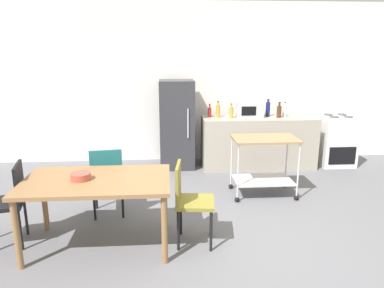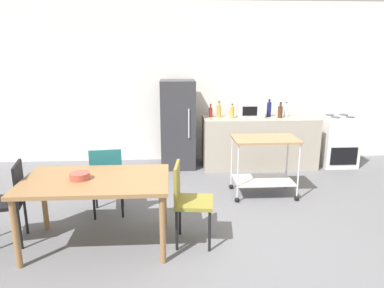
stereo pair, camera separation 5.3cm
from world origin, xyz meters
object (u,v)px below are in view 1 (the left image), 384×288
at_px(stove_oven, 336,140).
at_px(fruit_bowl, 81,176).
at_px(bottle_soy_sauce, 231,112).
at_px(bottle_vinegar, 279,111).
at_px(dining_table, 97,186).
at_px(refrigerator, 177,124).
at_px(microwave, 249,109).
at_px(bottle_hot_sauce, 218,111).
at_px(bottle_sparkling_water, 268,109).
at_px(bottle_soda, 210,112).
at_px(chair_olive, 189,198).
at_px(bottle_sesame_oil, 285,111).
at_px(kitchen_cart, 264,157).
at_px(chair_teal, 107,177).
at_px(chair_black, 9,199).

bearing_deg(stove_oven, fruit_bowl, -146.71).
relative_size(bottle_soy_sauce, bottle_vinegar, 0.91).
distance_m(dining_table, refrigerator, 2.82).
bearing_deg(microwave, bottle_hot_sauce, -178.58).
bearing_deg(microwave, bottle_sparkling_water, 0.89).
relative_size(bottle_soda, bottle_soy_sauce, 0.94).
bearing_deg(chair_olive, bottle_hot_sauce, -7.46).
bearing_deg(bottle_sesame_oil, kitchen_cart, -117.81).
xyz_separation_m(stove_oven, bottle_sesame_oil, (-0.97, 0.05, 0.55)).
distance_m(chair_olive, chair_teal, 1.22).
bearing_deg(bottle_soy_sauce, dining_table, -125.95).
xyz_separation_m(dining_table, chair_black, (-0.94, 0.10, -0.15)).
xyz_separation_m(bottle_sparkling_water, bottle_sesame_oil, (0.30, -0.03, -0.03)).
bearing_deg(microwave, bottle_soy_sauce, -162.66).
relative_size(chair_teal, microwave, 1.93).
height_order(chair_teal, stove_oven, stove_oven).
xyz_separation_m(microwave, bottle_sesame_oil, (0.64, -0.02, -0.03)).
bearing_deg(refrigerator, bottle_hot_sauce, -1.98).
distance_m(bottle_hot_sauce, bottle_vinegar, 1.07).
xyz_separation_m(stove_oven, refrigerator, (-2.90, 0.08, 0.32)).
bearing_deg(fruit_bowl, kitchen_cart, 29.30).
bearing_deg(bottle_sparkling_water, refrigerator, 179.79).
bearing_deg(chair_olive, chair_teal, 59.90).
relative_size(chair_olive, microwave, 1.93).
bearing_deg(refrigerator, bottle_sesame_oil, -0.98).
bearing_deg(microwave, dining_table, -129.44).
bearing_deg(chair_olive, kitchen_cart, -35.26).
bearing_deg(bottle_sesame_oil, stove_oven, -2.83).
bearing_deg(fruit_bowl, chair_olive, -0.16).
bearing_deg(bottle_hot_sauce, kitchen_cart, -71.33).
relative_size(chair_black, microwave, 1.93).
xyz_separation_m(stove_oven, kitchen_cart, (-1.70, -1.33, 0.12)).
height_order(bottle_hot_sauce, microwave, bottle_hot_sauce).
bearing_deg(bottle_sesame_oil, bottle_soy_sauce, -175.16).
bearing_deg(chair_teal, bottle_vinegar, -153.41).
height_order(chair_black, refrigerator, refrigerator).
distance_m(bottle_soy_sauce, fruit_bowl, 3.27).
xyz_separation_m(chair_olive, bottle_soy_sauce, (0.90, 2.57, 0.49)).
height_order(bottle_sparkling_water, bottle_sesame_oil, bottle_sparkling_water).
relative_size(kitchen_cart, microwave, 1.98).
distance_m(bottle_soda, bottle_soy_sauce, 0.38).
distance_m(dining_table, bottle_soy_sauce, 3.18).
xyz_separation_m(kitchen_cart, bottle_hot_sauce, (-0.47, 1.39, 0.44)).
bearing_deg(chair_black, fruit_bowl, 70.48).
height_order(stove_oven, kitchen_cart, stove_oven).
bearing_deg(bottle_sesame_oil, chair_olive, -125.32).
bearing_deg(chair_black, stove_oven, 106.02).
distance_m(stove_oven, bottle_vinegar, 1.24).
xyz_separation_m(chair_black, stove_oven, (4.75, 2.49, -0.07)).
bearing_deg(microwave, stove_oven, -2.47).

